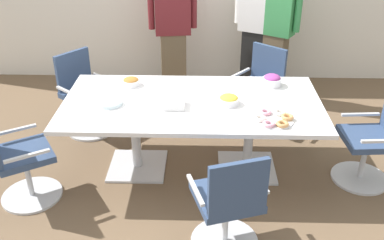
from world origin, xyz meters
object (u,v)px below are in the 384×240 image
object	(u,v)px
office_chair_4	(229,207)
person_standing_1	(257,23)
person_standing_2	(275,26)
office_chair_3	(18,161)
conference_table	(192,113)
person_standing_0	(173,27)
snack_bowl_chips_yellow	(229,100)
snack_bowl_pretzels	(131,82)
office_chair_0	(373,143)
plate_stack	(110,103)
donut_platter	(274,119)
snack_bowl_candy_mix	(272,80)
office_chair_1	(259,91)
napkin_pile	(174,104)
office_chair_2	(85,97)

from	to	relation	value
office_chair_4	person_standing_1	xyz separation A→B (m)	(0.47, 2.82, 0.58)
person_standing_2	office_chair_3	bearing A→B (deg)	72.18
conference_table	office_chair_4	bearing A→B (deg)	-74.39
person_standing_1	office_chair_3	bearing A→B (deg)	70.78
person_standing_0	snack_bowl_chips_yellow	size ratio (longest dim) A/B	9.41
snack_bowl_pretzels	office_chair_0	bearing A→B (deg)	-11.87
plate_stack	donut_platter	bearing A→B (deg)	-10.26
conference_table	person_standing_2	distance (m)	1.93
conference_table	snack_bowl_pretzels	size ratio (longest dim) A/B	14.09
person_standing_0	snack_bowl_pretzels	distance (m)	1.45
office_chair_3	plate_stack	xyz separation A→B (m)	(0.76, 0.43, 0.36)
snack_bowl_chips_yellow	snack_bowl_candy_mix	size ratio (longest dim) A/B	1.00
conference_table	office_chair_4	xyz separation A→B (m)	(0.30, -1.09, -0.22)
conference_table	office_chair_4	distance (m)	1.15
office_chair_3	snack_bowl_pretzels	world-z (taller)	office_chair_3
person_standing_1	plate_stack	size ratio (longest dim) A/B	8.53
office_chair_1	conference_table	bearing A→B (deg)	92.03
snack_bowl_pretzels	donut_platter	xyz separation A→B (m)	(1.33, -0.70, -0.02)
office_chair_0	person_standing_0	xyz separation A→B (m)	(-1.98, 1.89, 0.52)
person_standing_0	snack_bowl_candy_mix	world-z (taller)	person_standing_0
snack_bowl_pretzels	plate_stack	world-z (taller)	snack_bowl_pretzels
office_chair_3	person_standing_2	world-z (taller)	person_standing_2
snack_bowl_candy_mix	donut_platter	bearing A→B (deg)	-96.13
snack_bowl_candy_mix	office_chair_1	bearing A→B (deg)	92.74
person_standing_1	plate_stack	bearing A→B (deg)	76.39
office_chair_0	snack_bowl_candy_mix	world-z (taller)	office_chair_0
snack_bowl_chips_yellow	snack_bowl_candy_mix	world-z (taller)	snack_bowl_candy_mix
office_chair_1	office_chair_3	size ratio (longest dim) A/B	1.00
person_standing_2	napkin_pile	size ratio (longest dim) A/B	9.59
person_standing_2	snack_bowl_chips_yellow	xyz separation A→B (m)	(-0.64, -1.67, -0.19)
office_chair_3	napkin_pile	size ratio (longest dim) A/B	4.67
napkin_pile	snack_bowl_pretzels	bearing A→B (deg)	134.81
snack_bowl_pretzels	plate_stack	xyz separation A→B (m)	(-0.13, -0.44, -0.02)
office_chair_3	office_chair_1	bearing A→B (deg)	91.95
office_chair_2	napkin_pile	distance (m)	1.44
office_chair_2	snack_bowl_chips_yellow	xyz separation A→B (m)	(1.57, -0.81, 0.39)
office_chair_4	office_chair_1	bearing A→B (deg)	59.82
office_chair_1	snack_bowl_chips_yellow	xyz separation A→B (m)	(-0.42, -1.04, 0.39)
office_chair_0	office_chair_4	xyz separation A→B (m)	(-1.38, -0.94, 0.00)
conference_table	napkin_pile	xyz separation A→B (m)	(-0.16, -0.12, 0.16)
person_standing_1	plate_stack	distance (m)	2.39
office_chair_1	snack_bowl_chips_yellow	bearing A→B (deg)	107.52
office_chair_3	person_standing_0	distance (m)	2.63
person_standing_0	person_standing_1	bearing A→B (deg)	171.98
office_chair_4	person_standing_1	size ratio (longest dim) A/B	0.49
conference_table	snack_bowl_candy_mix	size ratio (longest dim) A/B	12.77
snack_bowl_candy_mix	snack_bowl_pretzels	xyz separation A→B (m)	(-1.40, -0.03, -0.02)
snack_bowl_pretzels	person_standing_1	bearing A→B (deg)	45.10
napkin_pile	plate_stack	bearing A→B (deg)	177.79
snack_bowl_chips_yellow	donut_platter	xyz separation A→B (m)	(0.37, -0.31, -0.02)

